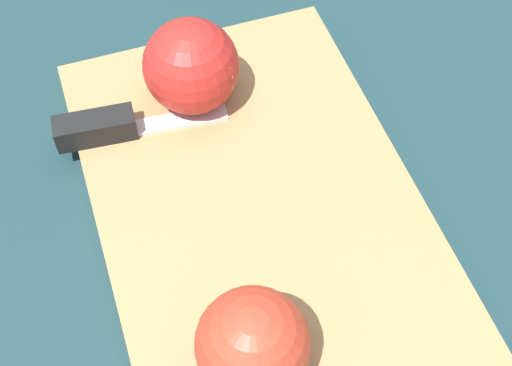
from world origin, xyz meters
TOP-DOWN VIEW (x-y plane):
  - ground_plane at (0.00, 0.00)m, footprint 4.00×4.00m
  - cutting_board at (0.00, 0.00)m, footprint 0.41×0.28m
  - apple_half_left at (-0.13, 0.06)m, footprint 0.08×0.08m
  - apple_half_right at (0.12, 0.01)m, footprint 0.08×0.08m
  - knife at (0.11, 0.09)m, footprint 0.04×0.15m

SIDE VIEW (x-z plane):
  - ground_plane at x=0.00m, z-range 0.00..0.00m
  - cutting_board at x=0.00m, z-range 0.00..0.02m
  - knife at x=0.11m, z-range 0.02..0.04m
  - apple_half_left at x=-0.13m, z-range 0.02..0.10m
  - apple_half_right at x=0.12m, z-range 0.02..0.10m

